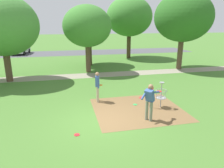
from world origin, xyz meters
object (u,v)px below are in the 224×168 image
at_px(disc_golf_basket, 160,94).
at_px(frisbee_near_basket, 77,135).
at_px(player_foreground_watching, 150,100).
at_px(tree_near_left, 2,25).
at_px(frisbee_by_tee, 135,105).
at_px(tree_mid_left, 183,17).
at_px(tree_far_left, 87,26).
at_px(tree_near_right, 129,17).
at_px(tree_mid_right, 89,26).
at_px(player_throwing, 97,85).
at_px(frisbee_mid_grass, 141,98).
at_px(parked_car_leftmost, 20,48).

xyz_separation_m(disc_golf_basket, frisbee_near_basket, (-4.42, -1.89, -0.74)).
distance_m(disc_golf_basket, player_foreground_watching, 1.71).
relative_size(player_foreground_watching, tree_near_left, 0.27).
bearing_deg(player_foreground_watching, disc_golf_basket, 48.79).
xyz_separation_m(frisbee_near_basket, frisbee_by_tee, (3.30, 2.54, 0.00)).
distance_m(tree_mid_left, tree_far_left, 8.81).
bearing_deg(frisbee_near_basket, tree_far_left, 81.07).
relative_size(tree_near_right, tree_mid_left, 1.05).
distance_m(tree_near_left, tree_mid_right, 8.47).
xyz_separation_m(disc_golf_basket, player_throwing, (-3.03, 1.59, 0.21)).
relative_size(player_throwing, tree_near_right, 0.23).
bearing_deg(frisbee_mid_grass, player_throwing, -179.80).
height_order(frisbee_by_tee, tree_far_left, tree_far_left).
distance_m(frisbee_mid_grass, tree_near_left, 11.10).
bearing_deg(frisbee_mid_grass, tree_near_left, 145.77).
xyz_separation_m(tree_near_left, tree_near_right, (12.19, 8.70, 0.92)).
bearing_deg(tree_mid_left, tree_far_left, 176.11).
xyz_separation_m(player_foreground_watching, tree_near_right, (4.37, 17.37, 4.06)).
relative_size(frisbee_by_tee, tree_far_left, 0.04).
xyz_separation_m(player_foreground_watching, tree_mid_right, (-1.03, 13.73, 3.06)).
bearing_deg(frisbee_by_tee, tree_far_left, 100.26).
distance_m(disc_golf_basket, tree_near_left, 12.09).
xyz_separation_m(frisbee_near_basket, tree_mid_left, (10.51, 10.53, 4.79)).
xyz_separation_m(frisbee_near_basket, tree_mid_right, (2.27, 14.34, 4.04)).
xyz_separation_m(frisbee_mid_grass, tree_mid_left, (6.51, 7.04, 4.79)).
bearing_deg(disc_golf_basket, frisbee_by_tee, 150.01).
relative_size(frisbee_by_tee, tree_mid_right, 0.04).
bearing_deg(player_foreground_watching, parked_car_leftmost, 112.13).
relative_size(disc_golf_basket, frisbee_mid_grass, 6.06).
relative_size(tree_near_right, parked_car_leftmost, 1.70).
height_order(player_throwing, tree_mid_left, tree_mid_left).
bearing_deg(player_throwing, parked_car_leftmost, 110.39).
distance_m(disc_golf_basket, tree_mid_left, 11.32).
bearing_deg(tree_near_left, frisbee_by_tee, -40.78).
xyz_separation_m(tree_mid_right, parked_car_leftmost, (-8.79, 10.43, -3.13)).
distance_m(frisbee_by_tee, tree_mid_left, 11.78).
distance_m(tree_near_left, tree_far_left, 6.54).
bearing_deg(frisbee_near_basket, tree_near_right, 66.92).
relative_size(player_foreground_watching, frisbee_by_tee, 7.12).
xyz_separation_m(player_throwing, frisbee_by_tee, (1.91, -0.95, -0.96)).
bearing_deg(tree_near_left, frisbee_near_basket, -64.03).
bearing_deg(player_foreground_watching, tree_mid_right, 94.31).
xyz_separation_m(disc_golf_basket, tree_near_right, (3.25, 16.10, 4.29)).
distance_m(player_foreground_watching, frisbee_by_tee, 2.16).
bearing_deg(player_throwing, frisbee_near_basket, -111.76).
xyz_separation_m(player_foreground_watching, player_throwing, (-1.91, 2.87, -0.02)).
distance_m(tree_near_left, tree_near_right, 15.01).
relative_size(tree_mid_right, tree_far_left, 1.02).
bearing_deg(tree_near_left, player_foreground_watching, -47.95).
bearing_deg(tree_mid_right, disc_golf_basket, -80.19).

